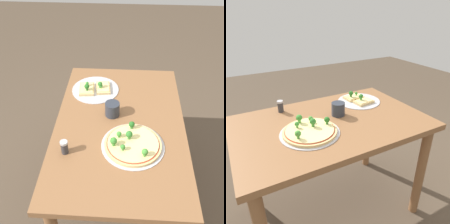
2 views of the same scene
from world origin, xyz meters
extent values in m
plane|color=brown|center=(0.00, 0.00, 0.00)|extent=(8.00, 8.00, 0.00)
cube|color=brown|center=(0.00, 0.00, 0.71)|extent=(1.13, 0.72, 0.04)
cylinder|color=brown|center=(-0.51, -0.30, 0.35)|extent=(0.06, 0.06, 0.70)
cylinder|color=brown|center=(-0.51, 0.30, 0.35)|extent=(0.06, 0.06, 0.70)
cylinder|color=#B7B7BC|center=(0.17, 0.07, 0.73)|extent=(0.33, 0.33, 0.00)
cylinder|color=#DBB775|center=(0.17, 0.07, 0.74)|extent=(0.29, 0.29, 0.01)
cylinder|color=#B73823|center=(0.17, 0.07, 0.75)|extent=(0.27, 0.27, 0.00)
cylinder|color=#F4DB8E|center=(0.17, 0.07, 0.75)|extent=(0.26, 0.26, 0.00)
sphere|color=#3D8933|center=(0.19, -0.02, 0.79)|extent=(0.04, 0.04, 0.04)
cylinder|color=#488E3A|center=(0.19, -0.02, 0.76)|extent=(0.02, 0.02, 0.02)
sphere|color=#479338|center=(0.13, 0.00, 0.78)|extent=(0.03, 0.03, 0.03)
cylinder|color=#51973E|center=(0.13, 0.00, 0.76)|extent=(0.01, 0.01, 0.01)
sphere|color=#286B23|center=(0.06, 0.06, 0.78)|extent=(0.03, 0.03, 0.03)
cylinder|color=#37742D|center=(0.06, 0.06, 0.76)|extent=(0.01, 0.01, 0.01)
sphere|color=#479338|center=(0.25, 0.13, 0.78)|extent=(0.03, 0.03, 0.03)
cylinder|color=#51973E|center=(0.25, 0.13, 0.76)|extent=(0.01, 0.01, 0.01)
sphere|color=#337A2D|center=(0.14, 0.05, 0.79)|extent=(0.04, 0.04, 0.04)
cylinder|color=#3F8136|center=(0.14, 0.05, 0.76)|extent=(0.02, 0.02, 0.02)
sphere|color=#3D8933|center=(0.22, 0.02, 0.78)|extent=(0.03, 0.03, 0.03)
cylinder|color=#488E3A|center=(0.22, 0.02, 0.76)|extent=(0.01, 0.01, 0.01)
cylinder|color=#B7B7BC|center=(-0.31, -0.17, 0.73)|extent=(0.30, 0.30, 0.00)
cube|color=#DBB775|center=(-0.30, -0.22, 0.74)|extent=(0.14, 0.10, 0.02)
cube|color=#F4DB8E|center=(-0.30, -0.22, 0.75)|extent=(0.12, 0.09, 0.00)
sphere|color=#286B23|center=(-0.27, -0.22, 0.78)|extent=(0.03, 0.03, 0.03)
cylinder|color=#37742D|center=(-0.27, -0.22, 0.76)|extent=(0.01, 0.01, 0.01)
sphere|color=#3D8933|center=(-0.32, -0.22, 0.77)|extent=(0.02, 0.02, 0.02)
cylinder|color=#488E3A|center=(-0.32, -0.22, 0.76)|extent=(0.01, 0.01, 0.01)
cube|color=#DBB775|center=(-0.32, -0.12, 0.74)|extent=(0.14, 0.10, 0.02)
cube|color=#F4DB8E|center=(-0.32, -0.12, 0.75)|extent=(0.12, 0.09, 0.00)
sphere|color=#337A2D|center=(-0.30, -0.14, 0.78)|extent=(0.03, 0.03, 0.03)
cylinder|color=#3F8136|center=(-0.30, -0.14, 0.76)|extent=(0.01, 0.01, 0.01)
sphere|color=#3D8933|center=(-0.30, -0.13, 0.77)|extent=(0.02, 0.02, 0.02)
cylinder|color=#488E3A|center=(-0.30, -0.13, 0.76)|extent=(0.01, 0.01, 0.01)
cylinder|color=#2D333D|center=(-0.07, -0.05, 0.77)|extent=(0.08, 0.08, 0.08)
cylinder|color=#333338|center=(0.23, -0.26, 0.76)|extent=(0.04, 0.04, 0.06)
cylinder|color=#B2B2B7|center=(0.23, -0.26, 0.80)|extent=(0.04, 0.04, 0.01)
camera|label=1|loc=(1.15, 0.03, 1.80)|focal=45.00mm
camera|label=2|loc=(0.52, 1.03, 1.35)|focal=35.00mm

